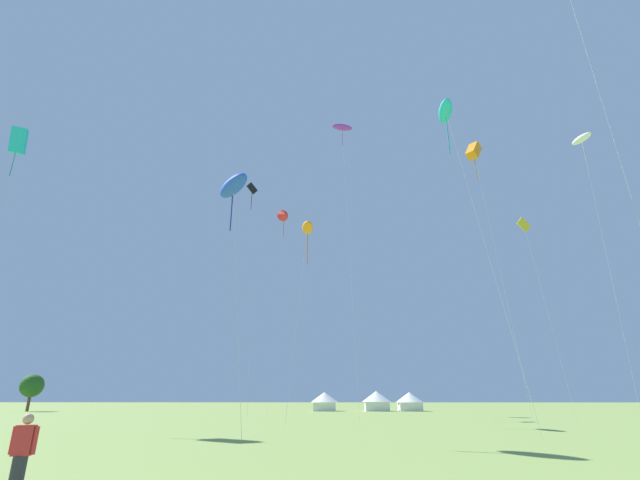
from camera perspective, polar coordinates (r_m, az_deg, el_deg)
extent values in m
cylinder|color=#B2B2B7|center=(34.20, 32.47, 13.67)|extent=(1.45, 0.67, 37.97)
cube|color=orange|center=(58.37, 18.94, 10.65)|extent=(2.41, 2.36, 2.51)
cylinder|color=#A75C11|center=(57.28, 19.19, 8.63)|extent=(0.08, 0.08, 3.38)
cylinder|color=#B2B2B7|center=(52.05, 21.86, -3.43)|extent=(1.55, 2.14, 30.23)
cone|color=red|center=(69.39, -4.60, 3.19)|extent=(2.31, 2.35, 2.02)
cylinder|color=maroon|center=(68.66, -4.64, 1.68)|extent=(0.05, 0.05, 3.01)
cylinder|color=#B2B2B7|center=(64.64, -5.61, -8.36)|extent=(1.39, 1.47, 28.61)
ellipsoid|color=#1EB7CC|center=(35.00, 15.65, 15.48)|extent=(1.65, 3.03, 0.94)
cylinder|color=teal|center=(33.90, 15.97, 12.63)|extent=(0.07, 0.07, 2.99)
cylinder|color=#B2B2B7|center=(29.65, 20.35, -0.93)|extent=(2.52, 2.26, 21.65)
ellipsoid|color=white|center=(56.69, 30.30, 11.06)|extent=(1.68, 2.65, 0.80)
cylinder|color=#A4A4A4|center=(56.00, 30.56, 9.68)|extent=(0.06, 0.06, 2.13)
cylinder|color=#B2B2B7|center=(50.85, 32.78, -2.51)|extent=(1.10, 1.43, 28.25)
ellipsoid|color=purple|center=(57.23, 2.83, 14.13)|extent=(2.73, 1.63, 0.81)
cylinder|color=#63238B|center=(56.40, 2.86, 12.82)|extent=(0.06, 0.06, 2.10)
cylinder|color=#B2B2B7|center=(48.88, 3.78, -1.76)|extent=(1.05, 2.34, 33.62)
cube|color=yellow|center=(57.63, 24.49, 1.79)|extent=(1.94, 0.84, 2.06)
cylinder|color=#B2B2B7|center=(54.24, 26.98, -8.26)|extent=(1.04, 2.26, 21.15)
cube|color=black|center=(62.48, -8.62, 6.52)|extent=(1.31, 1.67, 2.01)
cylinder|color=black|center=(61.70, -8.71, 4.97)|extent=(0.06, 0.06, 2.65)
cylinder|color=#B2B2B7|center=(57.08, -8.89, -6.50)|extent=(1.14, 1.07, 29.11)
ellipsoid|color=orange|center=(42.77, -1.60, 1.58)|extent=(1.54, 3.11, 0.95)
cylinder|color=#A75C11|center=(42.05, -1.63, -1.13)|extent=(0.07, 0.07, 3.11)
cylinder|color=#B2B2B7|center=(39.43, -2.89, -9.69)|extent=(1.48, 2.28, 17.35)
ellipsoid|color=blue|center=(28.44, -10.98, 6.76)|extent=(3.05, 3.70, 1.12)
cylinder|color=#183599|center=(27.70, -11.22, 3.38)|extent=(0.08, 0.08, 2.29)
cylinder|color=#B2B2B7|center=(25.45, -10.51, -7.37)|extent=(1.60, 1.08, 14.42)
cube|color=#1EB7CC|center=(49.62, -33.97, 10.44)|extent=(1.88, 2.18, 2.55)
cylinder|color=teal|center=(48.73, -34.43, 8.28)|extent=(0.08, 0.08, 2.90)
cylinder|color=#2D2D33|center=(12.22, -34.18, -23.92)|extent=(0.28, 0.28, 0.90)
cube|color=red|center=(12.14, -33.48, -20.47)|extent=(0.40, 0.30, 0.60)
sphere|color=tan|center=(12.12, -33.09, -18.52)|extent=(0.22, 0.22, 0.22)
cylinder|color=red|center=(12.28, -34.45, -20.25)|extent=(0.09, 0.09, 0.55)
cylinder|color=red|center=(12.02, -32.48, -20.68)|extent=(0.09, 0.09, 0.55)
cube|color=white|center=(76.23, 0.59, -20.42)|extent=(3.52, 3.52, 1.32)
cone|color=white|center=(76.21, 0.58, -19.35)|extent=(4.40, 4.40, 1.54)
cube|color=white|center=(76.50, 7.23, -20.25)|extent=(3.71, 3.71, 1.39)
cone|color=white|center=(76.49, 7.18, -19.12)|extent=(4.64, 4.64, 1.63)
cube|color=white|center=(77.14, 11.37, -20.06)|extent=(3.51, 3.51, 1.32)
cone|color=white|center=(77.13, 11.30, -19.01)|extent=(4.38, 4.38, 1.53)
cylinder|color=brown|center=(86.57, -33.08, -16.93)|extent=(0.44, 0.44, 2.58)
sphere|color=#23561E|center=(86.58, -32.77, -15.31)|extent=(3.45, 3.45, 3.45)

